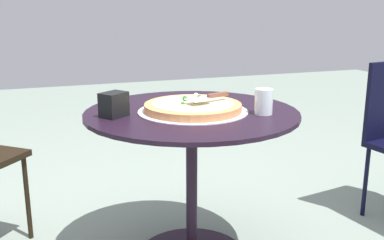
% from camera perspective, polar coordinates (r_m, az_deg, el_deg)
% --- Properties ---
extents(patio_table, '(0.94, 0.94, 0.72)m').
position_cam_1_polar(patio_table, '(2.03, -0.04, -3.96)').
color(patio_table, black).
rests_on(patio_table, ground).
extents(pizza_on_tray, '(0.48, 0.48, 0.06)m').
position_cam_1_polar(pizza_on_tray, '(1.96, -0.00, 1.59)').
color(pizza_on_tray, silver).
rests_on(pizza_on_tray, patio_table).
extents(pizza_server, '(0.22, 0.11, 0.02)m').
position_cam_1_polar(pizza_server, '(1.96, 2.15, 2.92)').
color(pizza_server, silver).
rests_on(pizza_server, pizza_on_tray).
extents(drinking_cup, '(0.08, 0.08, 0.11)m').
position_cam_1_polar(drinking_cup, '(1.93, 9.03, 2.32)').
color(drinking_cup, white).
rests_on(drinking_cup, patio_table).
extents(napkin_dispenser, '(0.13, 0.13, 0.10)m').
position_cam_1_polar(napkin_dispenser, '(1.89, -9.83, 1.93)').
color(napkin_dispenser, black).
rests_on(napkin_dispenser, patio_table).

